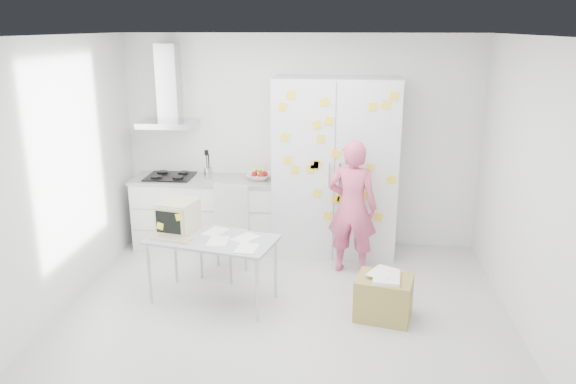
# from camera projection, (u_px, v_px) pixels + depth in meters

# --- Properties ---
(floor) EXTENTS (4.50, 4.00, 0.02)m
(floor) POSITION_uv_depth(u_px,v_px,m) (284.00, 314.00, 5.66)
(floor) COLOR silver
(floor) RESTS_ON ground
(walls) EXTENTS (4.52, 4.01, 2.70)m
(walls) POSITION_uv_depth(u_px,v_px,m) (291.00, 166.00, 5.96)
(walls) COLOR white
(walls) RESTS_ON ground
(ceiling) EXTENTS (4.50, 4.00, 0.02)m
(ceiling) POSITION_uv_depth(u_px,v_px,m) (284.00, 36.00, 4.89)
(ceiling) COLOR white
(ceiling) RESTS_ON walls
(counter_run) EXTENTS (1.84, 0.63, 1.28)m
(counter_run) POSITION_uv_depth(u_px,v_px,m) (206.00, 212.00, 7.26)
(counter_run) COLOR white
(counter_run) RESTS_ON ground
(range_hood) EXTENTS (0.70, 0.48, 1.01)m
(range_hood) POSITION_uv_depth(u_px,v_px,m) (168.00, 94.00, 7.01)
(range_hood) COLOR silver
(range_hood) RESTS_ON walls
(tall_cabinet) EXTENTS (1.50, 0.68, 2.20)m
(tall_cabinet) POSITION_uv_depth(u_px,v_px,m) (335.00, 168.00, 6.90)
(tall_cabinet) COLOR silver
(tall_cabinet) RESTS_ON ground
(person) EXTENTS (0.64, 0.48, 1.58)m
(person) POSITION_uv_depth(u_px,v_px,m) (352.00, 207.00, 6.41)
(person) COLOR #D15176
(person) RESTS_ON ground
(desk) EXTENTS (1.41, 0.92, 1.03)m
(desk) POSITION_uv_depth(u_px,v_px,m) (190.00, 227.00, 5.81)
(desk) COLOR #A6AAB0
(desk) RESTS_ON ground
(chair) EXTENTS (0.58, 0.58, 1.03)m
(chair) POSITION_uv_depth(u_px,v_px,m) (226.00, 225.00, 6.45)
(chair) COLOR #AEAFAC
(chair) RESTS_ON ground
(cardboard_box) EXTENTS (0.61, 0.53, 0.46)m
(cardboard_box) POSITION_uv_depth(u_px,v_px,m) (384.00, 297.00, 5.52)
(cardboard_box) COLOR #A38F46
(cardboard_box) RESTS_ON ground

